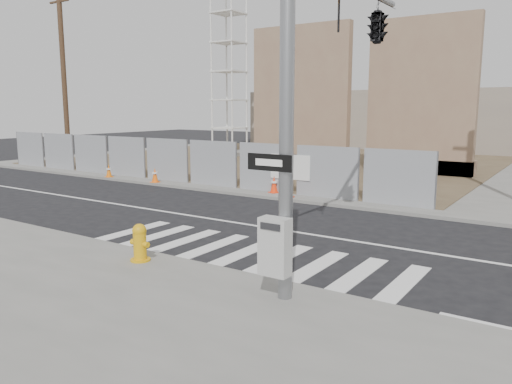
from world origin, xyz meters
The scene contains 13 objects.
ground centered at (0.00, 0.00, 0.00)m, with size 100.00×100.00×0.00m, color black.
sidewalk_far centered at (0.00, 14.00, 0.06)m, with size 50.00×20.00×0.12m, color slate.
signal_pole centered at (2.49, -2.05, 4.78)m, with size 0.96×5.87×7.00m.
chain_link_fence centered at (-10.00, 5.00, 1.12)m, with size 24.60×0.04×2.00m, color gray.
concrete_wall_left centered at (-7.00, 13.08, 3.38)m, with size 6.00×1.30×8.00m.
concrete_wall_right centered at (-0.50, 14.08, 3.38)m, with size 5.50×1.30×8.00m.
crane_tower centered at (-15.00, 17.00, 9.02)m, with size 2.60×2.60×18.15m.
utility_pole_left centered at (-18.00, 5.50, 5.20)m, with size 1.60×0.28×10.00m.
fire_hydrant centered at (-1.38, -4.70, 0.55)m, with size 0.52×0.46×0.86m.
traffic_cone_a centered at (-13.06, 4.22, 0.43)m, with size 0.37×0.37×0.64m.
traffic_cone_b centered at (-9.84, 4.22, 0.45)m, with size 0.36×0.36×0.68m.
traffic_cone_c centered at (-3.70, 4.86, 0.46)m, with size 0.47×0.47×0.69m.
traffic_cone_d centered at (-2.65, 4.22, 0.50)m, with size 0.46×0.46×0.78m.
Camera 1 is at (6.91, -12.36, 3.57)m, focal length 35.00 mm.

